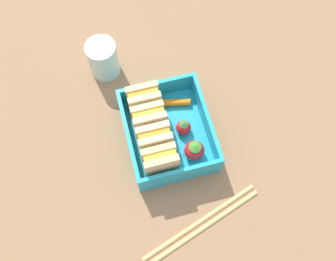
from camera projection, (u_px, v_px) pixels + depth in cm
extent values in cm
cube|color=#8F6949|center=(168.00, 139.00, 63.19)|extent=(120.00, 120.00, 2.00)
cube|color=#1FA2C8|center=(168.00, 135.00, 61.71)|extent=(15.80, 13.30, 1.20)
cube|color=#1FA2C8|center=(129.00, 139.00, 58.69)|extent=(15.80, 0.60, 4.01)
cube|color=#1FA2C8|center=(206.00, 120.00, 59.93)|extent=(15.80, 0.60, 4.01)
cube|color=#1FA2C8|center=(181.00, 174.00, 56.48)|extent=(0.60, 12.10, 4.01)
cube|color=#1FA2C8|center=(156.00, 89.00, 62.15)|extent=(0.60, 12.10, 4.01)
cube|color=#DFB27F|center=(162.00, 167.00, 55.64)|extent=(0.98, 5.18, 6.38)
cube|color=yellow|center=(160.00, 161.00, 56.00)|extent=(0.98, 4.76, 5.87)
cube|color=#DFB27F|center=(159.00, 155.00, 56.37)|extent=(0.98, 5.18, 6.38)
cube|color=beige|center=(156.00, 146.00, 56.94)|extent=(0.98, 5.18, 6.38)
cube|color=orange|center=(155.00, 140.00, 57.31)|extent=(0.98, 4.76, 5.87)
cube|color=beige|center=(153.00, 135.00, 57.67)|extent=(0.98, 5.18, 6.38)
cube|color=#E2B48B|center=(151.00, 126.00, 58.25)|extent=(0.98, 5.18, 6.38)
cube|color=yellow|center=(149.00, 120.00, 58.61)|extent=(0.98, 4.76, 5.87)
cube|color=#E2B48B|center=(148.00, 115.00, 58.98)|extent=(0.98, 5.18, 6.38)
cube|color=beige|center=(145.00, 106.00, 59.55)|extent=(0.98, 5.18, 6.38)
cube|color=orange|center=(144.00, 101.00, 59.92)|extent=(0.98, 4.76, 5.87)
cube|color=beige|center=(143.00, 96.00, 60.28)|extent=(0.98, 5.18, 6.38)
sphere|color=red|center=(194.00, 151.00, 58.35)|extent=(3.20, 3.20, 3.20)
cone|color=#3F922F|center=(195.00, 146.00, 56.60)|extent=(1.92, 1.92, 0.60)
sphere|color=red|center=(183.00, 127.00, 60.34)|extent=(2.44, 2.44, 2.44)
cone|color=#438542|center=(184.00, 123.00, 58.94)|extent=(1.47, 1.47, 0.60)
cylinder|color=orange|center=(176.00, 102.00, 62.71)|extent=(2.21, 4.94, 1.22)
cylinder|color=tan|center=(204.00, 228.00, 56.20)|extent=(6.97, 19.50, 0.70)
cylinder|color=tan|center=(200.00, 222.00, 56.54)|extent=(6.97, 19.50, 0.70)
cylinder|color=silver|center=(103.00, 59.00, 64.01)|extent=(5.16, 5.16, 7.04)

